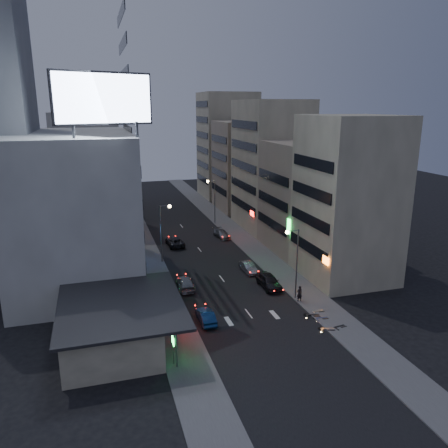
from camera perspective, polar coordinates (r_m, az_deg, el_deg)
name	(u,v)px	position (r m, az deg, el deg)	size (l,w,h in m)	color
ground	(263,332)	(43.37, 5.08, -13.87)	(180.00, 180.00, 0.00)	black
sidewalk_left	(143,246)	(68.69, -10.51, -2.84)	(4.00, 120.00, 0.12)	#4C4C4F
sidewalk_right	(241,237)	(71.97, 2.24, -1.75)	(4.00, 120.00, 0.12)	#4C4C4F
food_court	(112,324)	(41.71, -14.45, -12.50)	(11.00, 13.00, 3.88)	beige
white_building	(75,207)	(56.46, -18.90, 2.07)	(14.00, 24.00, 18.00)	silver
shophouse_near	(348,199)	(55.36, 15.85, 3.12)	(10.00, 11.00, 20.00)	beige
shophouse_mid	(307,197)	(65.75, 10.79, 3.50)	(11.00, 12.00, 16.00)	gray
shophouse_far	(271,166)	(76.67, 6.11, 7.60)	(10.00, 14.00, 22.00)	beige
far_left_a	(88,171)	(80.87, -17.38, 6.67)	(11.00, 10.00, 20.00)	silver
far_left_b	(86,174)	(94.09, -17.54, 6.23)	(12.00, 10.00, 15.00)	slate
far_right_a	(245,166)	(90.99, 2.72, 7.59)	(11.00, 12.00, 18.00)	gray
far_right_b	(227,145)	(104.05, 0.42, 10.22)	(12.00, 12.00, 24.00)	beige
billboard	(104,99)	(45.10, -15.44, 15.48)	(9.52, 3.75, 6.20)	#595B60
street_lamp_right_near	(294,254)	(48.44, 9.13, -3.87)	(1.60, 0.44, 8.02)	#595B60
street_lamp_left	(164,225)	(59.82, -7.90, -0.13)	(1.60, 0.44, 8.02)	#595B60
street_lamp_right_far	(213,195)	(79.36, -1.49, 3.81)	(1.60, 0.44, 8.02)	#595B60
parked_car_right_near	(269,281)	(52.70, 5.90, -7.44)	(1.94, 4.83, 1.65)	#232227
parked_car_right_mid	(248,267)	(57.34, 3.18, -5.65)	(1.36, 3.89, 1.28)	#999AA1
parked_car_left	(175,242)	(68.04, -6.44, -2.30)	(2.27, 4.92, 1.37)	black
parked_car_right_far	(222,234)	(71.83, -0.29, -1.30)	(1.78, 4.38, 1.27)	gray
road_car_blue	(206,316)	(44.68, -2.40, -11.94)	(1.39, 3.99, 1.31)	navy
road_car_silver	(185,283)	(52.45, -5.06, -7.68)	(1.95, 4.79, 1.39)	gray
person	(299,294)	(49.39, 9.83, -8.94)	(0.66, 0.43, 1.80)	black
scooter_black_a	(344,319)	(45.59, 15.38, -11.90)	(1.85, 0.62, 1.13)	black
scooter_silver_a	(334,323)	(44.63, 14.22, -12.40)	(1.92, 0.64, 1.17)	silver
scooter_blue	(327,312)	(46.70, 13.34, -11.08)	(1.83, 0.61, 1.12)	navy
scooter_black_b	(320,309)	(46.97, 12.39, -10.78)	(2.03, 0.68, 1.24)	black
scooter_silver_b	(323,305)	(48.04, 12.79, -10.28)	(1.81, 0.60, 1.10)	#B6B9BE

